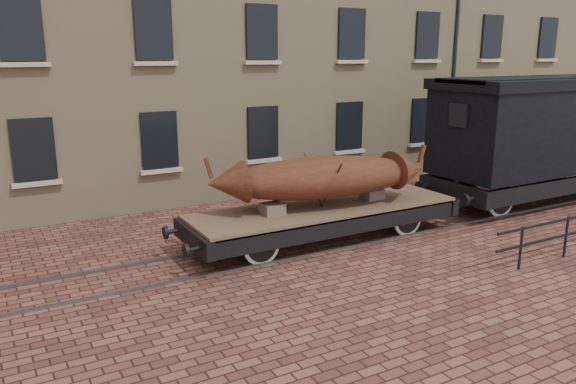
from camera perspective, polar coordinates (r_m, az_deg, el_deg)
ground at (r=14.52m, az=2.91°, el=-5.14°), size 90.00×90.00×0.00m
rail_track at (r=14.51m, az=2.91°, el=-5.02°), size 30.00×1.52×0.06m
flatcar_wagon at (r=14.42m, az=3.72°, el=-2.15°), size 8.01×2.17×1.21m
iron_boat at (r=14.13m, az=3.47°, el=1.52°), size 5.92×2.49×1.45m
goods_van at (r=19.48m, az=23.79°, el=6.23°), size 7.80×2.84×4.04m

